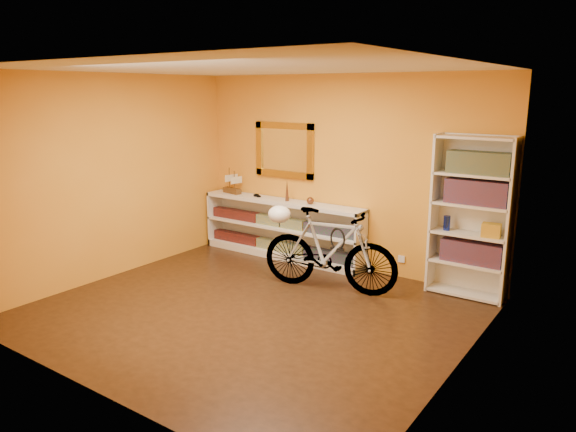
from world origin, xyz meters
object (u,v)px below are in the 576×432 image
Objects in this scene: console_unit at (282,229)px; bookcase at (471,218)px; helmet at (279,214)px; bicycle at (329,250)px.

bookcase is (2.67, 0.03, 0.52)m from console_unit.
console_unit is 1.17m from helmet.
helmet is (0.60, -0.89, 0.47)m from console_unit.
bicycle is at bearing -31.22° from console_unit.
console_unit is 1.46m from bicycle.
bicycle is (1.25, -0.76, 0.08)m from console_unit.
console_unit is 9.09× the size of helmet.
bicycle is at bearing 11.69° from helmet.
bicycle is (-1.42, -0.78, -0.44)m from bookcase.
helmet is at bearing -55.91° from console_unit.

